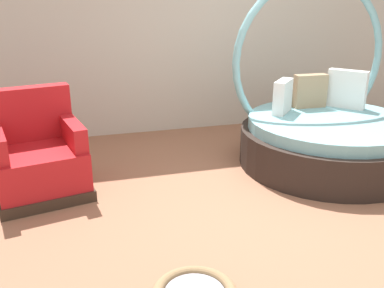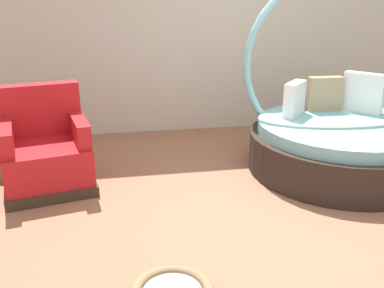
{
  "view_description": "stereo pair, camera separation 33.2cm",
  "coord_description": "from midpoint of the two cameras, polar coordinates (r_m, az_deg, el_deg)",
  "views": [
    {
      "loc": [
        -1.52,
        -2.94,
        1.77
      ],
      "look_at": [
        -0.6,
        0.34,
        0.55
      ],
      "focal_mm": 40.05,
      "sensor_mm": 36.0,
      "label": 1
    },
    {
      "loc": [
        -1.19,
        -3.01,
        1.77
      ],
      "look_at": [
        -0.6,
        0.34,
        0.55
      ],
      "focal_mm": 40.05,
      "sensor_mm": 36.0,
      "label": 2
    }
  ],
  "objects": [
    {
      "name": "ground_plane",
      "position": [
        3.73,
        12.8,
        -9.4
      ],
      "size": [
        8.0,
        8.0,
        0.02
      ],
      "primitive_type": "cube",
      "color": "#936047"
    },
    {
      "name": "red_armchair",
      "position": [
        4.21,
        -16.76,
        -1.18
      ],
      "size": [
        0.95,
        0.95,
        0.94
      ],
      "color": "#38281E",
      "rests_on": "ground_plane"
    },
    {
      "name": "back_wall",
      "position": [
        5.67,
        3.96,
        16.21
      ],
      "size": [
        8.0,
        0.12,
        2.86
      ],
      "primitive_type": "cube",
      "color": "beige",
      "rests_on": "ground_plane"
    },
    {
      "name": "round_daybed",
      "position": [
        4.75,
        20.76,
        1.22
      ],
      "size": [
        1.86,
        1.86,
        1.97
      ],
      "color": "#2D231E",
      "rests_on": "ground_plane"
    }
  ]
}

